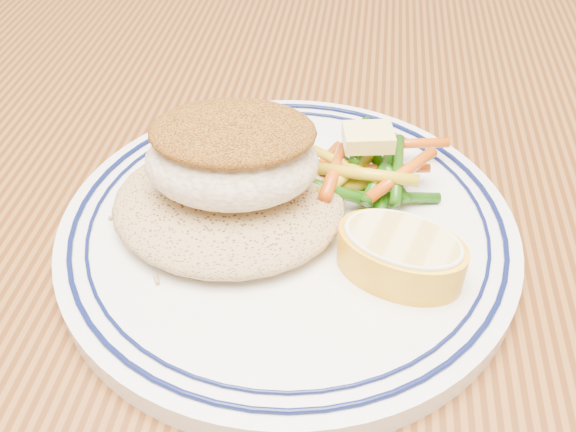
{
  "coord_description": "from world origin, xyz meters",
  "views": [
    {
      "loc": [
        0.0,
        -0.24,
        1.02
      ],
      "look_at": [
        -0.03,
        0.03,
        0.77
      ],
      "focal_mm": 40.0,
      "sensor_mm": 36.0,
      "label": 1
    }
  ],
  "objects_px": {
    "fish_fillet": "(232,154)",
    "lemon_wedge": "(401,253)",
    "dining_table": "(333,377)",
    "vegetable_pile": "(366,173)",
    "plate": "(288,229)",
    "rice_pilaf": "(229,200)"
  },
  "relations": [
    {
      "from": "vegetable_pile",
      "to": "fish_fillet",
      "type": "bearing_deg",
      "value": -157.01
    },
    {
      "from": "vegetable_pile",
      "to": "lemon_wedge",
      "type": "bearing_deg",
      "value": -72.51
    },
    {
      "from": "fish_fillet",
      "to": "lemon_wedge",
      "type": "height_order",
      "value": "fish_fillet"
    },
    {
      "from": "dining_table",
      "to": "lemon_wedge",
      "type": "distance_m",
      "value": 0.13
    },
    {
      "from": "fish_fillet",
      "to": "lemon_wedge",
      "type": "bearing_deg",
      "value": -20.19
    },
    {
      "from": "vegetable_pile",
      "to": "lemon_wedge",
      "type": "distance_m",
      "value": 0.07
    },
    {
      "from": "plate",
      "to": "vegetable_pile",
      "type": "xyz_separation_m",
      "value": [
        0.04,
        0.03,
        0.02
      ]
    },
    {
      "from": "plate",
      "to": "fish_fillet",
      "type": "bearing_deg",
      "value": 174.39
    },
    {
      "from": "rice_pilaf",
      "to": "fish_fillet",
      "type": "height_order",
      "value": "fish_fillet"
    },
    {
      "from": "plate",
      "to": "lemon_wedge",
      "type": "distance_m",
      "value": 0.07
    },
    {
      "from": "plate",
      "to": "rice_pilaf",
      "type": "height_order",
      "value": "rice_pilaf"
    },
    {
      "from": "plate",
      "to": "fish_fillet",
      "type": "distance_m",
      "value": 0.06
    },
    {
      "from": "plate",
      "to": "vegetable_pile",
      "type": "bearing_deg",
      "value": 38.88
    },
    {
      "from": "dining_table",
      "to": "vegetable_pile",
      "type": "distance_m",
      "value": 0.14
    },
    {
      "from": "dining_table",
      "to": "vegetable_pile",
      "type": "bearing_deg",
      "value": 81.53
    },
    {
      "from": "dining_table",
      "to": "rice_pilaf",
      "type": "bearing_deg",
      "value": 158.41
    },
    {
      "from": "dining_table",
      "to": "fish_fillet",
      "type": "xyz_separation_m",
      "value": [
        -0.06,
        0.03,
        0.16
      ]
    },
    {
      "from": "rice_pilaf",
      "to": "plate",
      "type": "bearing_deg",
      "value": -1.56
    },
    {
      "from": "dining_table",
      "to": "plate",
      "type": "relative_size",
      "value": 5.67
    },
    {
      "from": "vegetable_pile",
      "to": "plate",
      "type": "bearing_deg",
      "value": -141.12
    },
    {
      "from": "fish_fillet",
      "to": "vegetable_pile",
      "type": "bearing_deg",
      "value": 22.99
    },
    {
      "from": "fish_fillet",
      "to": "vegetable_pile",
      "type": "relative_size",
      "value": 0.98
    }
  ]
}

